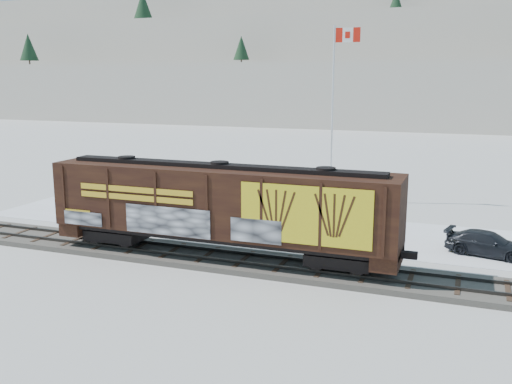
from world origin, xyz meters
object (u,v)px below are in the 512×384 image
at_px(car_white, 346,224).
at_px(car_dark, 488,244).
at_px(flagpole, 333,138).
at_px(hopper_railcar, 220,204).
at_px(car_silver, 145,199).

xyz_separation_m(car_white, car_dark, (7.68, -1.14, -0.08)).
bearing_deg(flagpole, hopper_railcar, -96.76).
relative_size(hopper_railcar, car_dark, 4.13).
xyz_separation_m(car_silver, car_white, (14.41, -1.52, -0.10)).
distance_m(car_silver, car_dark, 22.25).
relative_size(hopper_railcar, car_white, 4.13).
bearing_deg(car_white, hopper_railcar, 131.66).
distance_m(flagpole, car_silver, 14.22).
relative_size(car_silver, car_dark, 1.10).
xyz_separation_m(flagpole, car_silver, (-11.43, -7.47, -3.97)).
bearing_deg(flagpole, car_silver, -146.82).
bearing_deg(hopper_railcar, car_white, 55.00).
bearing_deg(flagpole, car_dark, -43.56).
bearing_deg(car_silver, hopper_railcar, -134.06).
xyz_separation_m(hopper_railcar, car_silver, (-9.54, 8.48, -2.13)).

